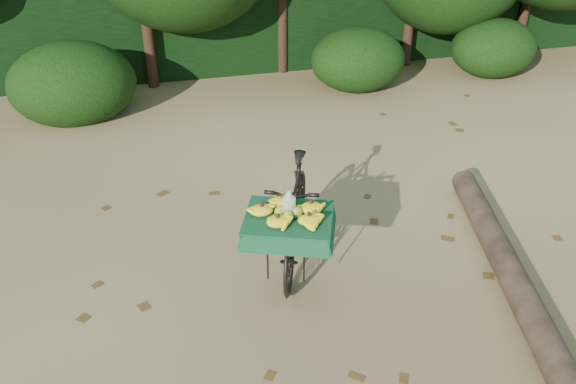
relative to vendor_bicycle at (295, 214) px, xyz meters
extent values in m
plane|color=tan|center=(0.73, 0.03, -0.54)|extent=(80.00, 80.00, 0.00)
imported|color=black|center=(0.01, 0.02, -0.02)|extent=(1.09, 1.80, 1.05)
cube|color=black|center=(-0.21, -0.54, 0.32)|extent=(0.52, 0.57, 0.03)
cube|color=#165529|center=(-0.21, -0.54, 0.34)|extent=(0.93, 0.86, 0.01)
ellipsoid|color=olive|center=(-0.14, -0.56, 0.39)|extent=(0.10, 0.08, 0.11)
ellipsoid|color=olive|center=(-0.19, -0.48, 0.39)|extent=(0.10, 0.08, 0.11)
ellipsoid|color=olive|center=(-0.28, -0.51, 0.39)|extent=(0.10, 0.08, 0.11)
ellipsoid|color=olive|center=(-0.23, -0.60, 0.39)|extent=(0.10, 0.08, 0.11)
cylinder|color=#EAE5C6|center=(-0.20, -0.53, 0.44)|extent=(0.12, 0.12, 0.16)
cylinder|color=brown|center=(1.85, -1.00, -0.40)|extent=(1.18, 3.71, 0.27)
cube|color=black|center=(0.73, 6.33, 0.36)|extent=(26.00, 1.80, 1.80)
camera|label=1|loc=(-1.31, -4.80, 3.20)|focal=38.00mm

